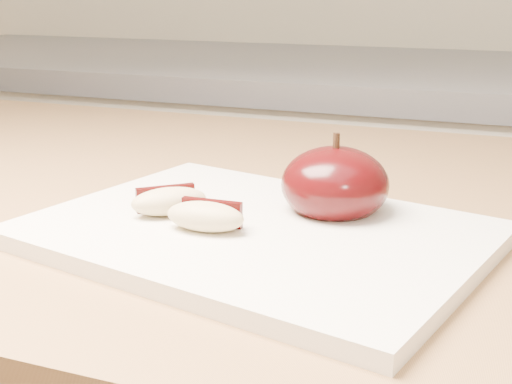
% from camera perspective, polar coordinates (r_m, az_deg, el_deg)
% --- Properties ---
extents(back_cabinet, '(2.40, 0.62, 0.94)m').
position_cam_1_polar(back_cabinet, '(1.41, 14.03, -9.47)').
color(back_cabinet, silver).
rests_on(back_cabinet, ground).
extents(cutting_board, '(0.35, 0.29, 0.01)m').
position_cam_1_polar(cutting_board, '(0.51, 0.00, -3.36)').
color(cutting_board, white).
rests_on(cutting_board, island_counter).
extents(apple_half, '(0.10, 0.10, 0.07)m').
position_cam_1_polar(apple_half, '(0.54, 6.33, 0.62)').
color(apple_half, black).
rests_on(apple_half, cutting_board).
extents(apple_wedge_a, '(0.06, 0.06, 0.02)m').
position_cam_1_polar(apple_wedge_a, '(0.53, -7.00, -0.71)').
color(apple_wedge_a, '#CCB581').
rests_on(apple_wedge_a, cutting_board).
extents(apple_wedge_b, '(0.06, 0.03, 0.02)m').
position_cam_1_polar(apple_wedge_b, '(0.50, -4.01, -1.93)').
color(apple_wedge_b, '#CCB581').
rests_on(apple_wedge_b, cutting_board).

